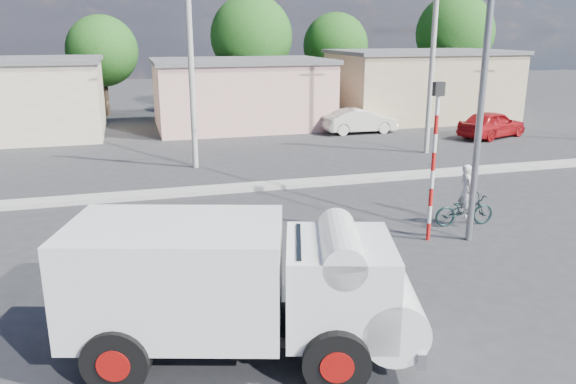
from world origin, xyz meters
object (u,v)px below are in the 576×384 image
object	(u,v)px
car_cream	(360,121)
truck	(244,285)
cyclist	(465,200)
bicycle	(464,210)
traffic_pole	(434,149)
streetlight	(480,58)
car_red	(492,124)

from	to	relation	value
car_cream	truck	bearing A→B (deg)	151.65
cyclist	bicycle	bearing A→B (deg)	0.00
cyclist	traffic_pole	world-z (taller)	traffic_pole
bicycle	cyclist	bearing A→B (deg)	0.00
car_cream	streetlight	distance (m)	17.69
bicycle	truck	bearing A→B (deg)	127.70
bicycle	cyclist	distance (m)	0.30
car_cream	bicycle	bearing A→B (deg)	167.90
cyclist	car_red	distance (m)	15.59
car_cream	car_red	distance (m)	7.18
truck	traffic_pole	size ratio (longest dim) A/B	1.47
traffic_pole	streetlight	xyz separation A→B (m)	(0.94, -0.30, 2.37)
streetlight	car_red	bearing A→B (deg)	52.53
bicycle	streetlight	distance (m)	4.67
traffic_pole	streetlight	distance (m)	2.56
truck	car_red	world-z (taller)	truck
cyclist	car_cream	xyz separation A→B (m)	(3.19, 15.59, -0.09)
traffic_pole	cyclist	bearing A→B (deg)	26.66
car_red	car_cream	bearing A→B (deg)	42.50
streetlight	traffic_pole	bearing A→B (deg)	162.27
car_cream	car_red	size ratio (longest dim) A/B	0.97
truck	bicycle	distance (m)	9.32
car_red	traffic_pole	xyz separation A→B (m)	(-11.23, -13.13, 1.85)
cyclist	streetlight	bearing A→B (deg)	152.02
truck	streetlight	world-z (taller)	streetlight
traffic_pole	streetlight	bearing A→B (deg)	-17.73
cyclist	car_red	xyz separation A→B (m)	(9.58, 12.30, -0.05)
bicycle	car_red	size ratio (longest dim) A/B	0.42
bicycle	streetlight	world-z (taller)	streetlight
cyclist	truck	bearing A→B (deg)	127.70
cyclist	streetlight	xyz separation A→B (m)	(-0.71, -1.13, 4.17)
car_red	truck	bearing A→B (deg)	114.90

